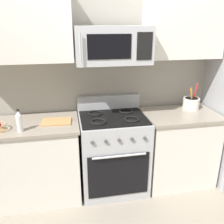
{
  "coord_description": "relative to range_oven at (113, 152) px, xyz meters",
  "views": [
    {
      "loc": [
        -0.49,
        -1.82,
        1.91
      ],
      "look_at": [
        -0.04,
        0.55,
        1.03
      ],
      "focal_mm": 38.91,
      "sensor_mm": 36.0,
      "label": 1
    }
  ],
  "objects": [
    {
      "name": "wall_back",
      "position": [
        0.0,
        0.38,
        0.83
      ],
      "size": [
        8.0,
        0.1,
        2.6
      ],
      "primitive_type": "cube",
      "color": "#9E998E",
      "rests_on": "ground"
    },
    {
      "name": "counter_left",
      "position": [
        -0.95,
        -0.0,
        -0.02
      ],
      "size": [
        1.12,
        0.63,
        0.91
      ],
      "color": "silver",
      "rests_on": "ground"
    },
    {
      "name": "cutting_board",
      "position": [
        -0.62,
        -0.01,
        0.44
      ],
      "size": [
        0.33,
        0.24,
        0.02
      ],
      "primitive_type": "cube",
      "rotation": [
        0.0,
        0.0,
        -0.07
      ],
      "color": "tan",
      "rests_on": "counter_left"
    },
    {
      "name": "bottle_vinegar",
      "position": [
        -0.97,
        -0.18,
        0.54
      ],
      "size": [
        0.06,
        0.06,
        0.23
      ],
      "color": "silver",
      "rests_on": "counter_left"
    },
    {
      "name": "utensil_crock",
      "position": [
        1.01,
        0.13,
        0.51
      ],
      "size": [
        0.2,
        0.2,
        0.33
      ],
      "color": "white",
      "rests_on": "counter_right"
    },
    {
      "name": "range_oven",
      "position": [
        0.0,
        0.0,
        0.0
      ],
      "size": [
        0.76,
        0.67,
        1.09
      ],
      "color": "#B2B5BA",
      "rests_on": "ground"
    },
    {
      "name": "microwave",
      "position": [
        -0.0,
        0.03,
        1.23
      ],
      "size": [
        0.77,
        0.44,
        0.37
      ],
      "color": "#B2B5BA"
    },
    {
      "name": "counter_right",
      "position": [
        0.82,
        -0.0,
        -0.02
      ],
      "size": [
        0.86,
        0.63,
        0.91
      ],
      "color": "silver",
      "rests_on": "ground"
    },
    {
      "name": "upper_cabinets_left",
      "position": [
        -0.95,
        0.16,
        1.42
      ],
      "size": [
        1.11,
        0.34,
        0.72
      ],
      "color": "silver"
    },
    {
      "name": "upper_cabinets_right",
      "position": [
        0.83,
        0.16,
        1.42
      ],
      "size": [
        0.85,
        0.34,
        0.72
      ],
      "color": "silver"
    }
  ]
}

